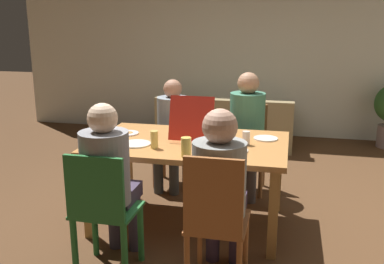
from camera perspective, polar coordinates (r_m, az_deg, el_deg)
ground_plane at (r=3.91m, az=-0.34°, el=-11.76°), size 20.00×20.00×0.00m
back_wall at (r=6.77m, az=6.22°, el=11.93°), size 7.06×0.12×2.88m
dining_table at (r=3.67m, az=-0.35°, el=-2.44°), size 1.63×1.03×0.74m
chair_0 at (r=4.70m, az=-2.24°, el=-1.31°), size 0.39×0.39×0.85m
person_0 at (r=4.53m, az=-2.68°, el=0.97°), size 0.33×0.50×1.14m
chair_1 at (r=3.03m, az=-11.68°, el=-10.08°), size 0.42×0.38×0.90m
person_1 at (r=3.06m, az=-10.89°, el=-5.31°), size 0.33×0.52×1.21m
chair_2 at (r=2.78m, az=3.15°, el=-11.25°), size 0.38×0.45×0.96m
person_2 at (r=2.83m, az=3.72°, el=-6.54°), size 0.35×0.51×1.20m
chair_3 at (r=4.55m, az=7.24°, el=-1.72°), size 0.40×0.41×0.88m
person_3 at (r=4.36m, az=7.17°, el=1.07°), size 0.35×0.53×1.24m
pizza_box_0 at (r=3.77m, az=0.55°, el=0.13°), size 0.37×0.47×0.39m
plate_0 at (r=3.92m, az=-8.52°, el=-0.11°), size 0.21×0.21×0.03m
plate_1 at (r=3.38m, az=5.64°, el=-2.43°), size 0.21×0.21×0.01m
plate_2 at (r=3.58m, az=-7.41°, el=-1.55°), size 0.25×0.25×0.01m
plate_3 at (r=3.76m, az=9.65°, el=-0.84°), size 0.21×0.21×0.01m
drinking_glass_0 at (r=3.74m, az=-10.36°, el=-0.18°), size 0.08×0.08×0.11m
drinking_glass_1 at (r=3.44m, az=-4.97°, el=-1.01°), size 0.06×0.06×0.14m
drinking_glass_2 at (r=3.56m, az=7.13°, el=-0.79°), size 0.06×0.06×0.11m
drinking_glass_3 at (r=3.22m, az=-0.78°, el=-1.99°), size 0.08×0.08×0.15m
couch at (r=6.25m, az=4.48°, el=0.81°), size 1.88×0.88×0.70m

